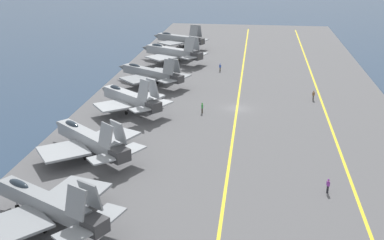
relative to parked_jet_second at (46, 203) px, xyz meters
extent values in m
plane|color=navy|center=(38.38, -16.83, -2.80)|extent=(2000.00, 2000.00, 0.00)
cube|color=#565659|center=(38.38, -16.83, -2.60)|extent=(179.54, 52.86, 0.40)
cube|color=yellow|center=(38.38, -31.37, -2.39)|extent=(161.59, 1.38, 0.01)
cube|color=yellow|center=(38.38, -16.83, -2.39)|extent=(161.59, 0.36, 0.01)
cube|color=gray|center=(0.20, 0.37, 0.03)|extent=(7.09, 11.46, 1.64)
cone|color=#5B5E60|center=(3.47, 6.58, 0.03)|extent=(2.45, 2.75, 1.56)
cube|color=#38383A|center=(-3.16, -5.99, 0.03)|extent=(2.58, 2.61, 1.39)
ellipsoid|color=#232D38|center=(1.91, 3.62, 0.81)|extent=(2.17, 3.02, 0.90)
cube|color=gray|center=(-3.32, 1.76, -0.50)|extent=(7.87, 7.82, 0.28)
cube|color=gray|center=(3.33, -1.75, -0.50)|extent=(6.96, 6.48, 0.28)
cube|color=gray|center=(-3.31, -4.43, 2.29)|extent=(1.85, 2.44, 2.84)
cube|color=gray|center=(-1.79, -5.23, 2.29)|extent=(1.85, 2.44, 2.84)
cube|color=gray|center=(-4.89, -4.52, 0.03)|extent=(3.61, 3.52, 0.20)
cube|color=gray|center=(-0.97, -6.59, 0.03)|extent=(3.37, 3.03, 0.20)
cylinder|color=#B2B2B7|center=(2.29, 4.34, -1.59)|extent=(0.16, 0.16, 1.61)
cylinder|color=black|center=(2.29, 4.34, -2.10)|extent=(0.47, 0.63, 0.60)
cylinder|color=#B2B2B7|center=(-1.39, -0.18, -1.59)|extent=(0.16, 0.16, 1.61)
cylinder|color=black|center=(-1.39, -0.18, -2.10)|extent=(0.47, 0.63, 0.60)
cylinder|color=#B2B2B7|center=(0.64, -1.25, -1.59)|extent=(0.16, 0.16, 1.61)
cylinder|color=black|center=(0.64, -1.25, -2.10)|extent=(0.47, 0.63, 0.60)
cube|color=#93999E|center=(16.86, 1.75, -0.10)|extent=(9.10, 10.63, 1.77)
cone|color=#5B5E60|center=(21.35, 7.28, -0.10)|extent=(2.77, 2.86, 1.68)
cube|color=#38383A|center=(12.27, -3.91, -0.10)|extent=(2.83, 2.82, 1.50)
ellipsoid|color=#232D38|center=(19.21, 4.64, 0.74)|extent=(2.63, 2.93, 0.97)
cube|color=#93999E|center=(13.71, 3.77, -0.67)|extent=(7.64, 7.72, 0.28)
cube|color=#93999E|center=(19.49, -0.92, -0.67)|extent=(7.38, 7.20, 0.28)
cube|color=#93999E|center=(12.38, -2.29, 2.24)|extent=(2.16, 2.36, 2.86)
cube|color=#93999E|center=(13.82, -3.46, 2.24)|extent=(2.16, 2.36, 2.86)
cube|color=#93999E|center=(10.81, -2.08, -0.10)|extent=(3.59, 3.63, 0.20)
cube|color=#93999E|center=(14.35, -4.96, -0.10)|extent=(3.57, 3.39, 0.20)
cylinder|color=#B2B2B7|center=(19.73, 5.28, -1.69)|extent=(0.16, 0.16, 1.42)
cylinder|color=black|center=(19.73, 5.28, -2.10)|extent=(0.55, 0.60, 0.60)
cylinder|color=#B2B2B7|center=(15.12, 1.57, -1.69)|extent=(0.16, 0.16, 1.42)
cylinder|color=black|center=(15.12, 1.57, -2.10)|extent=(0.55, 0.60, 0.60)
cylinder|color=#B2B2B7|center=(17.04, 0.01, -1.69)|extent=(0.16, 0.16, 1.42)
cylinder|color=black|center=(17.04, 0.01, -2.10)|extent=(0.55, 0.60, 0.60)
cube|color=#9EA3A8|center=(34.44, 0.95, -0.01)|extent=(8.37, 9.85, 1.80)
cone|color=#5B5E60|center=(38.48, 6.02, -0.01)|extent=(2.65, 2.72, 1.71)
cube|color=#38383A|center=(30.30, -4.24, -0.01)|extent=(2.75, 2.71, 1.53)
ellipsoid|color=#232D38|center=(36.55, 3.60, 0.85)|extent=(2.47, 2.74, 0.99)
cube|color=#9EA3A8|center=(31.59, 2.73, -0.60)|extent=(6.80, 6.81, 0.28)
cube|color=#9EA3A8|center=(36.81, -1.43, -0.60)|extent=(6.45, 6.42, 0.28)
cube|color=#9EA3A8|center=(30.31, -2.71, 2.53)|extent=(2.09, 2.27, 3.22)
cube|color=#9EA3A8|center=(31.79, -3.89, 2.53)|extent=(2.09, 2.27, 3.22)
cube|color=#9EA3A8|center=(28.78, -2.45, -0.01)|extent=(3.44, 3.50, 0.20)
cube|color=#9EA3A8|center=(32.38, -5.32, -0.01)|extent=(3.47, 3.19, 0.20)
cylinder|color=#B2B2B7|center=(37.02, 4.19, -1.65)|extent=(0.16, 0.16, 1.49)
cylinder|color=black|center=(37.02, 4.19, -2.10)|extent=(0.55, 0.61, 0.60)
cylinder|color=#B2B2B7|center=(32.75, 0.85, -1.65)|extent=(0.16, 0.16, 1.49)
cylinder|color=black|center=(32.75, 0.85, -2.10)|extent=(0.55, 0.61, 0.60)
cylinder|color=#B2B2B7|center=(34.72, -0.72, -1.65)|extent=(0.16, 0.16, 1.49)
cylinder|color=black|center=(34.72, -0.72, -2.10)|extent=(0.55, 0.61, 0.60)
cube|color=gray|center=(50.63, 1.11, 0.02)|extent=(7.81, 11.51, 1.60)
cone|color=#5B5E60|center=(54.37, 7.32, 0.02)|extent=(2.52, 2.80, 1.52)
cube|color=#38383A|center=(46.80, -5.24, 0.02)|extent=(2.62, 2.68, 1.36)
ellipsoid|color=#232D38|center=(52.59, 4.36, 0.78)|extent=(2.32, 3.05, 0.88)
cube|color=gray|center=(47.54, 2.48, -0.49)|extent=(7.42, 7.42, 0.28)
cube|color=gray|center=(53.28, -0.97, -0.49)|extent=(6.46, 6.65, 0.28)
cube|color=gray|center=(46.78, -3.65, 2.21)|extent=(1.96, 2.47, 2.75)
cube|color=gray|center=(48.21, -4.51, 2.21)|extent=(1.96, 2.47, 2.75)
cube|color=gray|center=(45.18, -3.67, 0.02)|extent=(3.66, 3.62, 0.20)
cube|color=gray|center=(48.94, -5.94, 0.02)|extent=(3.46, 3.21, 0.20)
cylinder|color=#B2B2B7|center=(53.02, 5.08, -1.58)|extent=(0.16, 0.16, 1.62)
cylinder|color=black|center=(53.02, 5.08, -2.10)|extent=(0.50, 0.63, 0.60)
cylinder|color=#B2B2B7|center=(49.02, 0.61, -1.58)|extent=(0.16, 0.16, 1.62)
cylinder|color=black|center=(49.02, 0.61, -2.10)|extent=(0.50, 0.63, 0.60)
cylinder|color=#B2B2B7|center=(50.93, -0.54, -1.58)|extent=(0.16, 0.16, 1.62)
cylinder|color=black|center=(50.93, -0.54, -2.10)|extent=(0.50, 0.63, 0.60)
cube|color=#93999E|center=(69.94, 0.23, 0.09)|extent=(7.74, 12.20, 1.89)
cone|color=#5B5E60|center=(73.47, 6.80, 0.09)|extent=(2.73, 2.99, 1.80)
cube|color=#38383A|center=(66.32, -6.50, 0.09)|extent=(2.90, 2.86, 1.61)
ellipsoid|color=#232D38|center=(71.79, 3.67, 0.99)|extent=(2.39, 3.24, 1.04)
cube|color=#93999E|center=(66.54, 1.56, -0.52)|extent=(7.69, 7.71, 0.28)
cube|color=#93999E|center=(72.92, -1.87, -0.52)|extent=(6.55, 6.70, 0.28)
cube|color=#93999E|center=(66.11, -4.80, 2.64)|extent=(2.00, 2.60, 3.15)
cube|color=#93999E|center=(67.85, -5.74, 2.64)|extent=(2.00, 2.60, 3.15)
cube|color=#93999E|center=(64.50, -4.93, 0.09)|extent=(3.70, 3.64, 0.20)
cube|color=#93999E|center=(68.64, -7.15, 0.09)|extent=(3.42, 3.18, 0.20)
cylinder|color=#B2B2B7|center=(72.20, 4.43, -1.62)|extent=(0.16, 0.16, 1.54)
cylinder|color=black|center=(72.20, 4.43, -2.10)|extent=(0.48, 0.63, 0.60)
cylinder|color=#B2B2B7|center=(68.16, -0.29, -1.62)|extent=(0.16, 0.16, 1.54)
cylinder|color=black|center=(68.16, -0.29, -2.10)|extent=(0.48, 0.63, 0.60)
cylinder|color=#B2B2B7|center=(70.49, -1.55, -1.62)|extent=(0.16, 0.16, 1.54)
cylinder|color=black|center=(70.49, -1.55, -2.10)|extent=(0.48, 0.63, 0.60)
cube|color=gray|center=(86.25, 1.15, 0.13)|extent=(6.84, 11.37, 1.74)
cone|color=#5B5E60|center=(89.31, 7.31, 0.13)|extent=(2.48, 2.74, 1.66)
cube|color=#38383A|center=(83.11, -5.15, 0.13)|extent=(2.65, 2.61, 1.48)
ellipsoid|color=#232D38|center=(87.85, 4.37, 0.95)|extent=(2.14, 3.00, 0.96)
cube|color=gray|center=(83.04, 2.30, -0.44)|extent=(7.15, 7.16, 0.28)
cube|color=gray|center=(89.10, -0.71, -0.44)|extent=(6.01, 6.08, 0.28)
cube|color=gray|center=(82.86, -3.60, 2.61)|extent=(1.87, 2.44, 3.18)
cube|color=gray|center=(84.50, -4.41, 2.61)|extent=(1.87, 2.44, 3.18)
cube|color=gray|center=(81.29, -3.71, 0.13)|extent=(3.58, 3.47, 0.20)
cube|color=gray|center=(85.36, -5.73, 0.13)|extent=(3.32, 2.94, 0.20)
cylinder|color=#B2B2B7|center=(88.21, 5.09, -1.57)|extent=(0.16, 0.16, 1.65)
cylinder|color=black|center=(88.21, 5.09, -2.10)|extent=(0.46, 0.64, 0.60)
cylinder|color=#B2B2B7|center=(84.62, 0.62, -1.57)|extent=(0.16, 0.16, 1.65)
cylinder|color=black|center=(84.62, 0.62, -2.10)|extent=(0.46, 0.64, 0.60)
cylinder|color=#B2B2B7|center=(86.81, -0.47, -1.57)|extent=(0.16, 0.16, 1.65)
cylinder|color=black|center=(86.81, -0.47, -2.10)|extent=(0.46, 0.64, 0.60)
cylinder|color=#383328|center=(62.95, -12.02, -1.96)|extent=(0.24, 0.24, 0.87)
cube|color=#284CB2|center=(62.95, -12.02, -1.26)|extent=(0.29, 0.40, 0.54)
sphere|color=#9E7051|center=(62.95, -12.02, -0.85)|extent=(0.22, 0.22, 0.22)
sphere|color=#284CB2|center=(62.95, -12.02, -0.79)|extent=(0.24, 0.24, 0.24)
cylinder|color=#232328|center=(10.29, -28.12, -1.95)|extent=(0.24, 0.24, 0.89)
cube|color=purple|center=(10.29, -28.12, -1.24)|extent=(0.43, 0.35, 0.53)
sphere|color=tan|center=(10.29, -28.12, -0.84)|extent=(0.22, 0.22, 0.22)
sphere|color=purple|center=(10.29, -28.12, -0.78)|extent=(0.24, 0.24, 0.24)
cylinder|color=#4C473D|center=(44.57, -29.99, -1.95)|extent=(0.24, 0.24, 0.89)
cube|color=brown|center=(44.57, -29.99, -1.21)|extent=(0.42, 0.46, 0.59)
sphere|color=beige|center=(44.57, -29.99, -0.79)|extent=(0.22, 0.22, 0.22)
sphere|color=brown|center=(44.57, -29.99, -0.73)|extent=(0.24, 0.24, 0.24)
cylinder|color=#383328|center=(35.08, -11.28, -1.95)|extent=(0.24, 0.24, 0.89)
cube|color=green|center=(35.08, -11.28, -1.19)|extent=(0.43, 0.33, 0.62)
sphere|color=#9E7051|center=(35.08, -11.28, -0.76)|extent=(0.22, 0.22, 0.22)
sphere|color=green|center=(35.08, -11.28, -0.70)|extent=(0.24, 0.24, 0.24)
camera|label=1|loc=(-38.70, -19.48, 23.66)|focal=45.00mm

